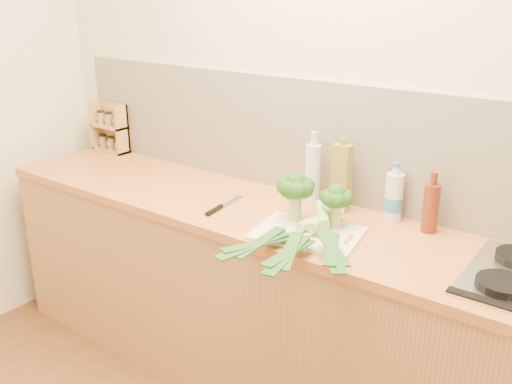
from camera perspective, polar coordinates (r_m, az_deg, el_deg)
room_shell at (r=2.58m, az=7.58°, el=4.91°), size 3.50×3.50×3.50m
counter at (r=2.64m, az=3.71°, el=-11.70°), size 3.20×0.62×0.90m
chopping_board at (r=2.28m, az=5.19°, el=-4.13°), size 0.46×0.37×0.01m
broccoli_left at (r=2.33m, az=4.01°, el=0.45°), size 0.16×0.16×0.21m
broccoli_right at (r=2.29m, az=8.06°, el=-0.62°), size 0.13×0.13×0.18m
leek_front at (r=2.25m, az=4.24°, el=-3.61°), size 0.19×0.66×0.04m
leek_mid at (r=2.22m, az=5.66°, el=-3.52°), size 0.20×0.70×0.04m
leek_back at (r=2.17m, az=6.98°, el=-3.52°), size 0.40×0.53×0.04m
chefs_knife at (r=2.52m, az=-3.76°, el=-1.60°), size 0.06×0.29×0.02m
spice_rack at (r=3.50m, az=-14.23°, el=6.00°), size 0.24×0.10×0.29m
oil_tin at (r=2.49m, az=8.51°, el=1.42°), size 0.08×0.05×0.33m
glass_bottle at (r=2.57m, az=5.69°, el=1.92°), size 0.07×0.07×0.33m
amber_bottle at (r=2.37m, az=17.08°, el=-1.45°), size 0.06×0.06×0.25m
water_bottle at (r=2.45m, az=13.60°, el=-0.60°), size 0.08×0.08×0.23m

